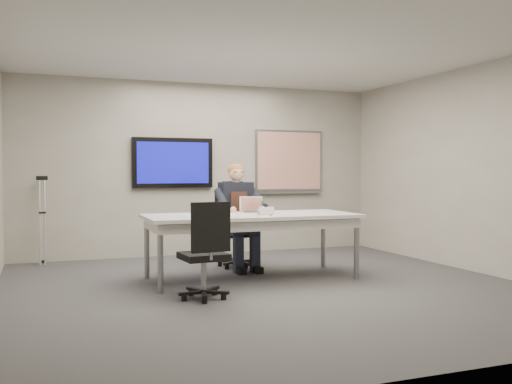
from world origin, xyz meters
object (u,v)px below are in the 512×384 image
object	(u,v)px
office_chair_near	(205,269)
laptop	(253,209)
conference_table	(252,222)
seated_person	(240,227)
office_chair_far	(234,243)

from	to	relation	value
office_chair_near	laptop	xyz separation A→B (m)	(0.99, 1.20, 0.55)
conference_table	laptop	world-z (taller)	laptop
conference_table	office_chair_near	world-z (taller)	office_chair_near
conference_table	seated_person	xyz separation A→B (m)	(0.10, 0.72, -0.13)
office_chair_near	seated_person	xyz separation A→B (m)	(0.97, 1.65, 0.27)
conference_table	office_chair_far	distance (m)	1.07
office_chair_far	office_chair_near	distance (m)	2.15
office_chair_far	seated_person	distance (m)	0.37
conference_table	laptop	distance (m)	0.33
seated_person	office_chair_far	bearing A→B (deg)	89.48
office_chair_far	seated_person	world-z (taller)	seated_person
office_chair_far	laptop	distance (m)	0.90
seated_person	laptop	size ratio (longest dim) A/B	3.98
office_chair_far	laptop	size ratio (longest dim) A/B	2.92
conference_table	laptop	xyz separation A→B (m)	(0.12, 0.27, 0.15)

